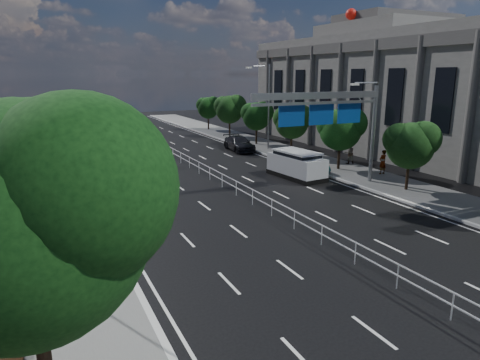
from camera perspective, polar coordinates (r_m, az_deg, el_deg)
ground at (r=20.01m, az=13.52°, el=-10.00°), size 160.00×160.00×0.00m
sidewalk_near at (r=16.08m, az=-21.93°, el=-16.64°), size 5.00×140.00×0.14m
kerb_near at (r=16.33m, az=-12.85°, el=-15.43°), size 0.25×140.00×0.15m
kerb_far at (r=26.34m, az=29.00°, el=-5.37°), size 0.25×140.00×0.15m
median_fence at (r=39.10m, az=-7.60°, el=2.80°), size 0.05×85.00×1.02m
hedge_near at (r=20.52m, az=-28.15°, el=-9.62°), size 1.00×36.00×0.44m
toilet_sign at (r=14.91m, az=-20.83°, el=-6.78°), size 1.62×0.18×4.34m
overhead_gantry at (r=30.50m, az=12.10°, el=9.15°), size 10.24×0.38×7.45m
streetlight_far at (r=45.91m, az=3.53°, el=10.43°), size 2.78×2.40×9.00m
civic_hall at (r=50.64m, az=19.30°, el=11.22°), size 14.40×36.00×14.35m
near_tree_big at (r=9.85m, az=-26.27°, el=-3.53°), size 5.72×5.33×7.71m
near_tree_back at (r=32.15m, az=-25.90°, el=6.52°), size 4.84×4.51×6.69m
far_tree_c at (r=31.54m, az=21.86°, el=4.61°), size 3.52×3.28×4.94m
far_tree_d at (r=36.92m, az=13.33°, el=6.87°), size 3.85×3.59×5.34m
far_tree_e at (r=42.99m, az=7.01°, el=7.91°), size 3.63×3.38×5.13m
far_tree_f at (r=49.44m, az=2.27°, el=8.69°), size 3.52×3.28×5.02m
far_tree_g at (r=56.13m, az=-1.36°, el=9.59°), size 3.96×3.69×5.45m
far_tree_h at (r=63.04m, az=-4.22°, el=9.73°), size 3.41×3.18×4.91m
white_minivan at (r=41.48m, az=-12.89°, el=3.89°), size 2.15×4.79×2.06m
red_bus at (r=61.57m, az=-18.96°, el=7.32°), size 4.03×11.23×3.28m
near_car_silver at (r=48.81m, az=-18.24°, el=4.83°), size 2.45×5.21×1.72m
near_car_dark at (r=74.37m, az=-20.64°, el=7.50°), size 2.10×5.07×1.63m
silver_minivan at (r=34.04m, az=7.53°, el=2.06°), size 2.70×5.36×2.15m
parked_car_teal at (r=36.13m, az=8.81°, el=2.17°), size 3.08×5.51×1.46m
parked_car_dark at (r=46.00m, az=-0.12°, el=4.89°), size 2.56×5.43×1.53m
pedestrian_a at (r=36.30m, az=18.49°, el=2.29°), size 0.75×0.53×1.96m
pedestrian_b at (r=39.66m, az=14.36°, el=3.49°), size 1.12×1.00×1.92m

